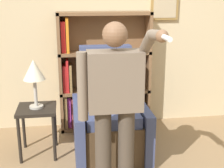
% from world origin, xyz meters
% --- Properties ---
extents(wall_back, '(8.00, 0.11, 2.80)m').
position_xyz_m(wall_back, '(0.00, 2.03, 1.40)').
color(wall_back, beige).
rests_on(wall_back, ground_plane).
extents(bookcase, '(1.21, 0.28, 1.58)m').
position_xyz_m(bookcase, '(-0.31, 1.87, 0.77)').
color(bookcase, brown).
rests_on(bookcase, ground_plane).
extents(armchair, '(0.81, 0.93, 1.21)m').
position_xyz_m(armchair, '(-0.26, 1.16, 0.37)').
color(armchair, '#4C3823').
rests_on(armchair, ground_plane).
extents(person_standing, '(0.62, 0.78, 1.58)m').
position_xyz_m(person_standing, '(-0.31, 0.38, 0.91)').
color(person_standing, '#473D33').
rests_on(person_standing, ground_plane).
extents(side_table, '(0.43, 0.43, 0.57)m').
position_xyz_m(side_table, '(-1.07, 1.20, 0.47)').
color(side_table, black).
rests_on(side_table, ground_plane).
extents(table_lamp, '(0.24, 0.24, 0.55)m').
position_xyz_m(table_lamp, '(-1.07, 1.20, 0.98)').
color(table_lamp, '#B7B2A8').
rests_on(table_lamp, side_table).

